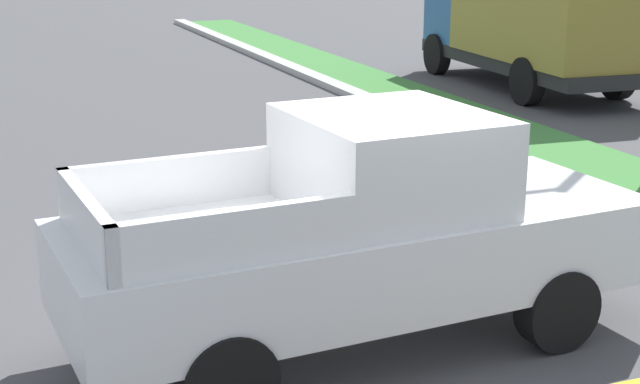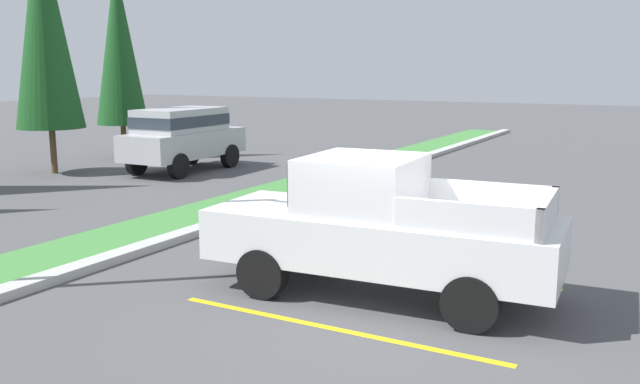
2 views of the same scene
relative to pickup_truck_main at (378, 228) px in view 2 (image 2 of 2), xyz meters
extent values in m
plane|color=#4C4C4F|center=(-0.14, -0.17, -1.04)|extent=(120.00, 120.00, 0.00)
cube|color=yellow|center=(-1.55, -0.05, -1.04)|extent=(0.12, 4.80, 0.01)
cube|color=yellow|center=(1.55, -0.05, -1.04)|extent=(0.12, 4.80, 0.01)
cube|color=#B2B2AD|center=(-0.14, 4.83, -0.97)|extent=(56.00, 0.40, 0.15)
cube|color=#42843D|center=(-0.14, 5.93, -1.01)|extent=(56.00, 1.80, 0.06)
cylinder|color=black|center=(-0.96, 1.43, -0.66)|extent=(0.33, 0.78, 0.76)
cylinder|color=black|center=(0.74, 1.56, -0.66)|extent=(0.33, 0.78, 0.76)
cylinder|color=black|center=(-0.73, -1.66, -0.66)|extent=(0.33, 0.78, 0.76)
cylinder|color=black|center=(0.96, -1.54, -0.66)|extent=(0.33, 0.78, 0.76)
cube|color=white|center=(0.00, -0.05, -0.16)|extent=(2.27, 5.32, 0.76)
cube|color=white|center=(-0.02, 0.25, 0.64)|extent=(1.87, 1.72, 0.84)
cube|color=#2D3842|center=(-0.08, 1.07, 0.69)|extent=(1.62, 0.18, 0.63)
cube|color=white|center=(-0.74, -1.56, 0.44)|extent=(0.24, 1.90, 0.44)
cube|color=white|center=(0.96, -1.44, 0.44)|extent=(0.24, 1.90, 0.44)
cube|color=white|center=(0.17, -2.39, 0.44)|extent=(1.80, 0.23, 0.44)
cube|color=silver|center=(-0.18, 2.49, -0.40)|extent=(1.81, 0.29, 0.28)
cylinder|color=black|center=(9.77, 11.69, -0.64)|extent=(0.81, 0.29, 0.80)
cylinder|color=black|center=(9.83, 9.99, -0.64)|extent=(0.81, 0.29, 0.80)
cylinder|color=black|center=(6.97, 11.60, -0.64)|extent=(0.81, 0.29, 0.80)
cylinder|color=black|center=(7.03, 9.90, -0.64)|extent=(0.81, 0.29, 0.80)
cube|color=#B2B2B7|center=(8.40, 10.80, -0.12)|extent=(4.66, 1.99, 0.84)
cube|color=#B2B2B7|center=(8.25, 10.79, 0.68)|extent=(3.15, 1.78, 0.76)
cube|color=#2D3842|center=(8.25, 10.79, 0.66)|extent=(3.19, 1.82, 0.36)
cylinder|color=brown|center=(5.94, 14.24, -0.30)|extent=(0.20, 0.20, 1.48)
cone|color=#194C1E|center=(5.94, 14.24, 3.82)|extent=(2.14, 2.14, 6.76)
cylinder|color=brown|center=(9.81, 14.96, -0.39)|extent=(0.20, 0.20, 1.31)
cone|color=#194C1E|center=(9.81, 14.96, 3.25)|extent=(1.89, 1.89, 5.97)
cube|color=orange|center=(2.61, 0.04, -1.02)|extent=(0.36, 0.36, 0.04)
cone|color=orange|center=(2.61, 0.04, -0.72)|extent=(0.28, 0.28, 0.56)
cylinder|color=white|center=(2.61, 0.04, -0.69)|extent=(0.19, 0.19, 0.07)
camera|label=1|loc=(7.11, -3.19, 2.63)|focal=52.45mm
camera|label=2|loc=(-8.97, -3.97, 2.33)|focal=37.77mm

